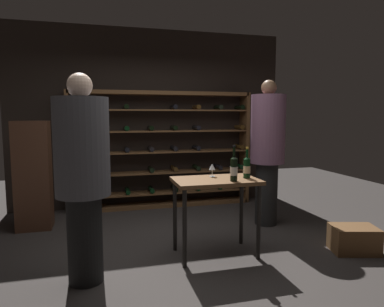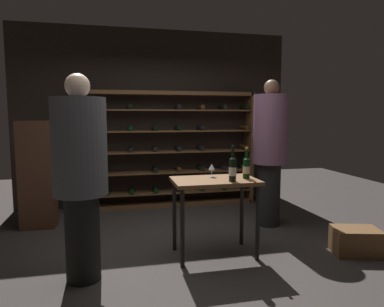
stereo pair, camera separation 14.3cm
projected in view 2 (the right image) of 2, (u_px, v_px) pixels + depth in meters
ground_plane at (180, 251)px, 3.88m from camera, size 10.38×10.38×0.00m
back_wall at (155, 119)px, 5.85m from camera, size 4.56×0.10×2.94m
wine_rack at (167, 150)px, 5.74m from camera, size 2.99×0.32×1.91m
tasting_table at (215, 190)px, 3.69m from camera, size 0.90×0.56×0.84m
person_bystander_red_print at (80, 170)px, 3.09m from camera, size 0.48×0.48×1.88m
person_guest_plum_blouse at (270, 146)px, 4.69m from camera, size 0.47×0.47×1.99m
wine_crate at (356, 241)px, 3.77m from camera, size 0.55×0.46×0.29m
display_cabinet at (38, 174)px, 4.66m from camera, size 0.44×0.36×1.45m
wine_bottle_amber_reserve at (246, 167)px, 3.71m from camera, size 0.08×0.08×0.34m
wine_bottle_red_label at (233, 169)px, 3.53m from camera, size 0.08×0.08×0.38m
wine_glass_stemmed_right at (212, 167)px, 3.81m from camera, size 0.07×0.07×0.15m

